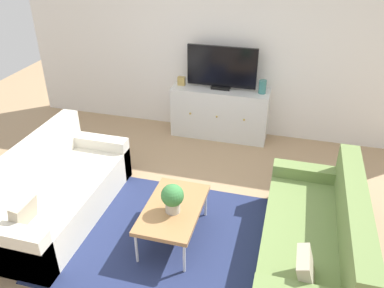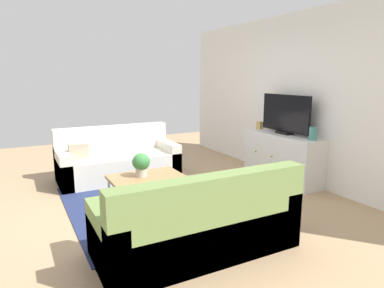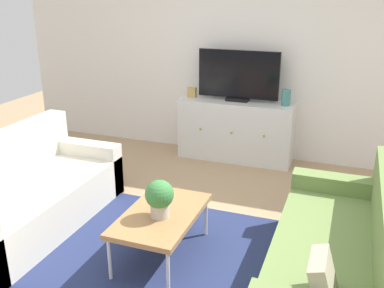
# 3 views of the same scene
# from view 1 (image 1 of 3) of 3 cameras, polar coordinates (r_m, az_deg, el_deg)

# --- Properties ---
(ground_plane) EXTENTS (10.00, 10.00, 0.00)m
(ground_plane) POSITION_cam_1_polar(r_m,az_deg,el_deg) (4.39, -2.03, -12.44)
(ground_plane) COLOR tan
(wall_back) EXTENTS (6.40, 0.12, 2.70)m
(wall_back) POSITION_cam_1_polar(r_m,az_deg,el_deg) (5.95, 5.18, 14.10)
(wall_back) COLOR white
(wall_back) RESTS_ON ground_plane
(area_rug) EXTENTS (2.50, 1.90, 0.01)m
(area_rug) POSITION_cam_1_polar(r_m,az_deg,el_deg) (4.28, -2.64, -13.68)
(area_rug) COLOR navy
(area_rug) RESTS_ON ground_plane
(couch_left_side) EXTENTS (0.88, 1.94, 0.86)m
(couch_left_side) POSITION_cam_1_polar(r_m,az_deg,el_deg) (4.69, -19.68, -6.89)
(couch_left_side) COLOR beige
(couch_left_side) RESTS_ON ground_plane
(couch_right_side) EXTENTS (0.88, 1.94, 0.86)m
(couch_right_side) POSITION_cam_1_polar(r_m,az_deg,el_deg) (4.03, 17.99, -13.51)
(couch_right_side) COLOR olive
(couch_right_side) RESTS_ON ground_plane
(coffee_table) EXTENTS (0.56, 0.94, 0.41)m
(coffee_table) POSITION_cam_1_polar(r_m,az_deg,el_deg) (4.06, -2.76, -9.51)
(coffee_table) COLOR #A37547
(coffee_table) RESTS_ON ground_plane
(potted_plant) EXTENTS (0.23, 0.23, 0.31)m
(potted_plant) POSITION_cam_1_polar(r_m,az_deg,el_deg) (3.89, -2.86, -7.77)
(potted_plant) COLOR #B7B2A8
(potted_plant) RESTS_ON coffee_table
(tv_console) EXTENTS (1.46, 0.47, 0.78)m
(tv_console) POSITION_cam_1_polar(r_m,az_deg,el_deg) (6.03, 4.08, 4.59)
(tv_console) COLOR silver
(tv_console) RESTS_ON ground_plane
(flat_screen_tv) EXTENTS (1.03, 0.16, 0.63)m
(flat_screen_tv) POSITION_cam_1_polar(r_m,az_deg,el_deg) (5.78, 4.37, 11.01)
(flat_screen_tv) COLOR black
(flat_screen_tv) RESTS_ON tv_console
(glass_vase) EXTENTS (0.11, 0.11, 0.19)m
(glass_vase) POSITION_cam_1_polar(r_m,az_deg,el_deg) (5.77, 10.24, 8.22)
(glass_vase) COLOR teal
(glass_vase) RESTS_ON tv_console
(mantel_clock) EXTENTS (0.11, 0.07, 0.13)m
(mantel_clock) POSITION_cam_1_polar(r_m,az_deg,el_deg) (5.99, -1.55, 9.18)
(mantel_clock) COLOR tan
(mantel_clock) RESTS_ON tv_console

